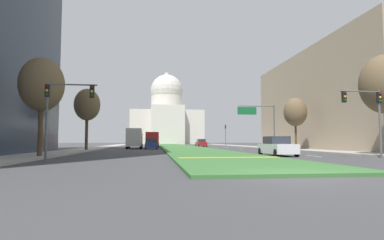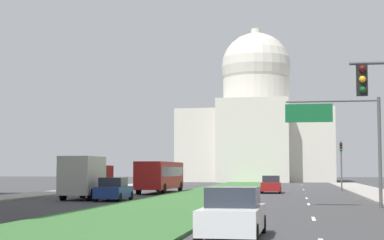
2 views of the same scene
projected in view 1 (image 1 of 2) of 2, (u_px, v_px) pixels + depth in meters
The scene contains 20 objects.
ground_plane at pixel (177, 147), 67.87m from camera, with size 260.00×260.00×0.00m, color #3D3D3F.
grass_median at pixel (179, 147), 62.15m from camera, with size 7.65×104.06×0.14m, color #386B33.
median_curb_nose at pixel (229, 157), 20.68m from camera, with size 6.88×0.50×0.04m, color gold.
lane_dashes_right at pixel (223, 147), 59.70m from camera, with size 0.16×78.22×0.01m.
sidewalk_left at pixel (100, 148), 54.64m from camera, with size 4.00×104.06×0.15m, color #9E9991.
sidewalk_right at pixel (258, 147), 58.21m from camera, with size 4.00×104.06×0.15m, color #9E9991.
midrise_block_right at pixel (348, 101), 46.76m from camera, with size 15.42×33.93×14.56m, color tan.
capitol_building at pixel (167, 118), 125.10m from camera, with size 28.42×22.83×29.32m.
traffic_light_near_left at pixel (60, 103), 20.45m from camera, with size 3.34×0.35×5.20m.
traffic_light_near_right at pixel (369, 108), 23.43m from camera, with size 3.34×0.35×5.20m.
traffic_light_far_right at pixel (226, 132), 74.22m from camera, with size 0.28×0.35×5.20m.
overhead_guide_sign at pixel (260, 118), 44.48m from camera, with size 5.56×0.20×6.50m.
street_tree_left_near at pixel (42, 85), 23.23m from camera, with size 3.26×3.26×7.59m.
street_tree_left_mid at pixel (87, 105), 38.94m from camera, with size 3.23×3.23×7.88m.
street_tree_right_mid at pixel (295, 112), 41.47m from camera, with size 3.07×3.07×7.08m.
sedan_lead_stopped at pixel (277, 147), 26.24m from camera, with size 1.96×4.65×1.66m.
sedan_midblock at pixel (151, 144), 47.97m from camera, with size 1.98×4.19×1.67m.
sedan_distant at pixel (201, 143), 66.09m from camera, with size 1.97×4.62×1.66m.
box_truck_delivery at pixel (135, 138), 49.45m from camera, with size 2.40×6.40×3.20m.
city_bus at pixel (152, 138), 63.36m from camera, with size 2.62×11.00×2.95m.
Camera 1 is at (-5.04, -10.19, 1.28)m, focal length 28.77 mm.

